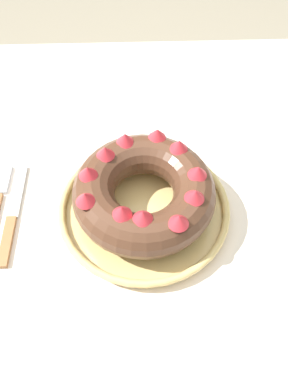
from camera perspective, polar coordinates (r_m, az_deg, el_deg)
The scene contains 5 objects.
ground_plane at distance 1.31m, azimuth 0.47°, elevation -22.42°, with size 8.00×8.00×0.00m, color gray.
dining_table at distance 0.68m, azimuth 0.85°, elevation -9.39°, with size 1.42×1.07×0.74m.
serving_dish at distance 0.62m, azimuth -0.00°, elevation -2.45°, with size 0.28×0.28×0.02m.
bundt_cake at distance 0.58m, azimuth -0.01°, elevation 0.12°, with size 0.22×0.22×0.08m.
cake_knife at distance 0.65m, azimuth -19.53°, elevation -3.95°, with size 0.02×0.20×0.01m.
Camera 1 is at (-0.02, -0.31, 1.27)m, focal length 35.00 mm.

